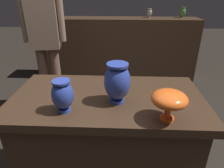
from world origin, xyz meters
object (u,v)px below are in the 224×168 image
shelf_vase_far_right (183,12)px  shelf_vase_far_left (51,11)px  vase_centerpiece (117,82)px  visitor_near_left (45,35)px  shelf_vase_right (149,13)px  vase_left_accent (63,95)px  vase_tall_behind (169,100)px

shelf_vase_far_right → shelf_vase_far_left: 2.08m
vase_centerpiece → shelf_vase_far_left: 2.54m
visitor_near_left → shelf_vase_right: bearing=-148.1°
shelf_vase_far_right → vase_left_accent: bearing=-117.3°
vase_left_accent → shelf_vase_right: shelf_vase_right is taller
vase_tall_behind → visitor_near_left: bearing=128.9°
vase_left_accent → shelf_vase_far_left: bearing=108.8°
vase_tall_behind → visitor_near_left: size_ratio=0.11×
vase_tall_behind → shelf_vase_right: (0.20, 2.51, 0.15)m
vase_centerpiece → shelf_vase_far_left: size_ratio=1.12×
shelf_vase_far_left → visitor_near_left: (0.26, -1.08, -0.15)m
vase_tall_behind → shelf_vase_far_left: 2.81m
vase_centerpiece → vase_tall_behind: size_ratio=1.33×
vase_tall_behind → shelf_vase_far_left: (-1.36, 2.45, 0.17)m
vase_tall_behind → shelf_vase_right: bearing=85.5°
vase_centerpiece → vase_tall_behind: vase_centerpiece is taller
vase_tall_behind → visitor_near_left: visitor_near_left is taller
vase_centerpiece → vase_left_accent: vase_centerpiece is taller
vase_centerpiece → shelf_vase_far_left: bearing=115.8°
shelf_vase_far_right → shelf_vase_far_left: (-2.08, -0.07, 0.02)m
vase_centerpiece → visitor_near_left: (-0.84, 1.20, 0.01)m
vase_left_accent → shelf_vase_far_right: bearing=62.7°
vase_left_accent → shelf_vase_right: bearing=73.1°
vase_left_accent → shelf_vase_far_left: shelf_vase_far_left is taller
shelf_vase_far_left → vase_tall_behind: bearing=-60.9°
shelf_vase_right → shelf_vase_far_left: shelf_vase_far_left is taller
vase_tall_behind → vase_left_accent: size_ratio=0.98×
vase_tall_behind → vase_left_accent: vase_left_accent is taller
vase_centerpiece → shelf_vase_right: 2.39m
vase_centerpiece → visitor_near_left: 1.46m
visitor_near_left → shelf_vase_far_left: bearing=-86.0°
shelf_vase_right → shelf_vase_far_left: size_ratio=0.63×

